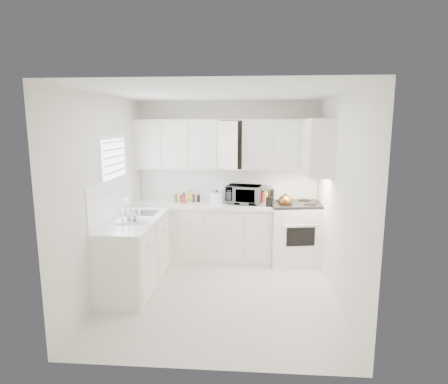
# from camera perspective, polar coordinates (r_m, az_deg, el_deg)

# --- Properties ---
(floor) EXTENTS (3.20, 3.20, 0.00)m
(floor) POSITION_cam_1_polar(r_m,az_deg,el_deg) (5.22, -0.60, -15.02)
(floor) COLOR beige
(floor) RESTS_ON ground
(ceiling) EXTENTS (3.20, 3.20, 0.00)m
(ceiling) POSITION_cam_1_polar(r_m,az_deg,el_deg) (4.74, -0.66, 14.73)
(ceiling) COLOR white
(ceiling) RESTS_ON ground
(wall_back) EXTENTS (3.00, 0.00, 3.00)m
(wall_back) POSITION_cam_1_polar(r_m,az_deg,el_deg) (6.39, 0.61, 1.87)
(wall_back) COLOR silver
(wall_back) RESTS_ON ground
(wall_front) EXTENTS (3.00, 0.00, 3.00)m
(wall_front) POSITION_cam_1_polar(r_m,az_deg,el_deg) (3.27, -3.06, -6.26)
(wall_front) COLOR silver
(wall_front) RESTS_ON ground
(wall_left) EXTENTS (0.00, 3.20, 3.20)m
(wall_left) POSITION_cam_1_polar(r_m,az_deg,el_deg) (5.16, -17.45, -0.60)
(wall_left) COLOR silver
(wall_left) RESTS_ON ground
(wall_right) EXTENTS (0.00, 3.20, 3.20)m
(wall_right) POSITION_cam_1_polar(r_m,az_deg,el_deg) (4.92, 17.06, -1.10)
(wall_right) COLOR silver
(wall_right) RESTS_ON ground
(window_blinds) EXTENTS (0.06, 0.96, 1.06)m
(window_blinds) POSITION_cam_1_polar(r_m,az_deg,el_deg) (5.44, -16.04, 2.67)
(window_blinds) COLOR white
(window_blinds) RESTS_ON wall_left
(lower_cabinets_back) EXTENTS (2.22, 0.60, 0.90)m
(lower_cabinets_back) POSITION_cam_1_polar(r_m,az_deg,el_deg) (6.32, -3.14, -6.15)
(lower_cabinets_back) COLOR silver
(lower_cabinets_back) RESTS_ON floor
(lower_cabinets_left) EXTENTS (0.60, 1.60, 0.90)m
(lower_cabinets_left) POSITION_cam_1_polar(r_m,az_deg,el_deg) (5.46, -13.23, -9.06)
(lower_cabinets_left) COLOR silver
(lower_cabinets_left) RESTS_ON floor
(countertop_back) EXTENTS (2.24, 0.64, 0.05)m
(countertop_back) POSITION_cam_1_polar(r_m,az_deg,el_deg) (6.19, -3.19, -1.95)
(countertop_back) COLOR white
(countertop_back) RESTS_ON lower_cabinets_back
(countertop_left) EXTENTS (0.64, 1.62, 0.05)m
(countertop_left) POSITION_cam_1_polar(r_m,az_deg,el_deg) (5.32, -13.33, -4.23)
(countertop_left) COLOR white
(countertop_left) RESTS_ON lower_cabinets_left
(backsplash_back) EXTENTS (2.98, 0.02, 0.55)m
(backsplash_back) POSITION_cam_1_polar(r_m,az_deg,el_deg) (6.39, 0.60, 1.19)
(backsplash_back) COLOR white
(backsplash_back) RESTS_ON wall_back
(backsplash_left) EXTENTS (0.02, 1.60, 0.55)m
(backsplash_left) POSITION_cam_1_polar(r_m,az_deg,el_deg) (5.36, -16.53, -0.99)
(backsplash_left) COLOR white
(backsplash_left) RESTS_ON wall_left
(upper_cabinets_back) EXTENTS (3.00, 0.33, 0.80)m
(upper_cabinets_back) POSITION_cam_1_polar(r_m,az_deg,el_deg) (6.20, 0.51, 3.47)
(upper_cabinets_back) COLOR silver
(upper_cabinets_back) RESTS_ON wall_back
(upper_cabinets_right) EXTENTS (0.33, 0.90, 0.80)m
(upper_cabinets_right) POSITION_cam_1_polar(r_m,az_deg,el_deg) (5.65, 13.73, 2.53)
(upper_cabinets_right) COLOR silver
(upper_cabinets_right) RESTS_ON wall_right
(sink) EXTENTS (0.42, 0.38, 0.30)m
(sink) POSITION_cam_1_polar(r_m,az_deg,el_deg) (5.62, -12.32, -1.92)
(sink) COLOR gray
(sink) RESTS_ON countertop_left
(stove) EXTENTS (0.92, 0.80, 1.26)m
(stove) POSITION_cam_1_polar(r_m,az_deg,el_deg) (6.23, 10.64, -4.81)
(stove) COLOR white
(stove) RESTS_ON floor
(tea_kettle) EXTENTS (0.27, 0.24, 0.24)m
(tea_kettle) POSITION_cam_1_polar(r_m,az_deg,el_deg) (5.96, 9.22, -1.22)
(tea_kettle) COLOR brown
(tea_kettle) RESTS_ON stove
(frying_pan) EXTENTS (0.40, 0.55, 0.04)m
(frying_pan) POSITION_cam_1_polar(r_m,az_deg,el_deg) (6.33, 12.20, -1.50)
(frying_pan) COLOR black
(frying_pan) RESTS_ON stove
(microwave) EXTENTS (0.58, 0.39, 0.36)m
(microwave) POSITION_cam_1_polar(r_m,az_deg,el_deg) (6.15, 3.02, -0.06)
(microwave) COLOR gray
(microwave) RESTS_ON countertop_back
(rice_cooker) EXTENTS (0.28, 0.28, 0.22)m
(rice_cooker) POSITION_cam_1_polar(r_m,az_deg,el_deg) (6.15, -1.14, -0.71)
(rice_cooker) COLOR white
(rice_cooker) RESTS_ON countertop_back
(paper_towel) EXTENTS (0.12, 0.12, 0.27)m
(paper_towel) POSITION_cam_1_polar(r_m,az_deg,el_deg) (6.35, -0.03, -0.15)
(paper_towel) COLOR white
(paper_towel) RESTS_ON countertop_back
(utensil_crock) EXTENTS (0.14, 0.14, 0.35)m
(utensil_crock) POSITION_cam_1_polar(r_m,az_deg,el_deg) (5.96, 6.86, -0.52)
(utensil_crock) COLOR black
(utensil_crock) RESTS_ON countertop_back
(dish_rack) EXTENTS (0.41, 0.34, 0.20)m
(dish_rack) POSITION_cam_1_polar(r_m,az_deg,el_deg) (5.13, -13.96, -3.38)
(dish_rack) COLOR white
(dish_rack) RESTS_ON countertop_left
(spice_left_0) EXTENTS (0.06, 0.06, 0.13)m
(spice_left_0) POSITION_cam_1_polar(r_m,az_deg,el_deg) (6.37, -7.15, -0.84)
(spice_left_0) COLOR olive
(spice_left_0) RESTS_ON countertop_back
(spice_left_1) EXTENTS (0.06, 0.06, 0.13)m
(spice_left_1) POSITION_cam_1_polar(r_m,az_deg,el_deg) (6.27, -6.64, -1.00)
(spice_left_1) COLOR #417B29
(spice_left_1) RESTS_ON countertop_back
(spice_left_2) EXTENTS (0.06, 0.06, 0.13)m
(spice_left_2) POSITION_cam_1_polar(r_m,az_deg,el_deg) (6.34, -5.83, -0.86)
(spice_left_2) COLOR #D61C43
(spice_left_2) RESTS_ON countertop_back
(spice_left_3) EXTENTS (0.06, 0.06, 0.13)m
(spice_left_3) POSITION_cam_1_polar(r_m,az_deg,el_deg) (6.24, -5.29, -1.03)
(spice_left_3) COLOR #F0F439
(spice_left_3) RESTS_ON countertop_back
(spice_left_4) EXTENTS (0.06, 0.06, 0.13)m
(spice_left_4) POSITION_cam_1_polar(r_m,az_deg,el_deg) (6.32, -4.49, -0.88)
(spice_left_4) COLOR #593619
(spice_left_4) RESTS_ON countertop_back
(spice_left_5) EXTENTS (0.06, 0.06, 0.13)m
(spice_left_5) POSITION_cam_1_polar(r_m,az_deg,el_deg) (6.22, -3.93, -1.05)
(spice_left_5) COLOR black
(spice_left_5) RESTS_ON countertop_back
(sauce_right_0) EXTENTS (0.06, 0.06, 0.19)m
(sauce_right_0) POSITION_cam_1_polar(r_m,az_deg,el_deg) (6.28, 5.81, -0.69)
(sauce_right_0) COLOR #D61C43
(sauce_right_0) RESTS_ON countertop_back
(sauce_right_1) EXTENTS (0.06, 0.06, 0.19)m
(sauce_right_1) POSITION_cam_1_polar(r_m,az_deg,el_deg) (6.22, 6.33, -0.80)
(sauce_right_1) COLOR #F0F439
(sauce_right_1) RESTS_ON countertop_back
(sauce_right_2) EXTENTS (0.06, 0.06, 0.19)m
(sauce_right_2) POSITION_cam_1_polar(r_m,az_deg,el_deg) (6.29, 6.81, -0.70)
(sauce_right_2) COLOR #593619
(sauce_right_2) RESTS_ON countertop_back
(sauce_right_3) EXTENTS (0.06, 0.06, 0.19)m
(sauce_right_3) POSITION_cam_1_polar(r_m,az_deg,el_deg) (6.23, 7.34, -0.81)
(sauce_right_3) COLOR black
(sauce_right_3) RESTS_ON countertop_back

